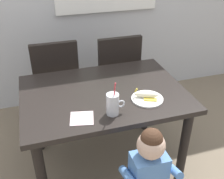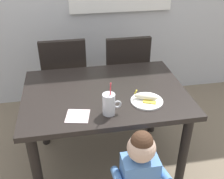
{
  "view_description": "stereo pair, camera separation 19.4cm",
  "coord_description": "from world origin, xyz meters",
  "px_view_note": "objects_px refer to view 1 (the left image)",
  "views": [
    {
      "loc": [
        -0.45,
        -1.68,
        1.8
      ],
      "look_at": [
        0.04,
        -0.09,
        0.81
      ],
      "focal_mm": 43.03,
      "sensor_mm": 36.0,
      "label": 1
    },
    {
      "loc": [
        -0.26,
        -1.73,
        1.8
      ],
      "look_at": [
        0.04,
        -0.09,
        0.81
      ],
      "focal_mm": 43.03,
      "sensor_mm": 36.0,
      "label": 2
    }
  ],
  "objects_px": {
    "snack_plate": "(147,99)",
    "milk_cup": "(113,105)",
    "dining_table": "(104,104)",
    "dining_chair_left": "(56,79)",
    "peeled_banana": "(147,95)",
    "paper_napkin": "(82,118)",
    "toddler_standing": "(149,170)",
    "dining_chair_right": "(116,73)"
  },
  "relations": [
    {
      "from": "snack_plate",
      "to": "milk_cup",
      "type": "bearing_deg",
      "value": -162.26
    },
    {
      "from": "dining_table",
      "to": "dining_chair_left",
      "type": "bearing_deg",
      "value": 113.06
    },
    {
      "from": "milk_cup",
      "to": "dining_table",
      "type": "bearing_deg",
      "value": 86.64
    },
    {
      "from": "milk_cup",
      "to": "snack_plate",
      "type": "bearing_deg",
      "value": 17.74
    },
    {
      "from": "peeled_banana",
      "to": "dining_chair_left",
      "type": "bearing_deg",
      "value": 122.6
    },
    {
      "from": "paper_napkin",
      "to": "dining_chair_left",
      "type": "bearing_deg",
      "value": 94.05
    },
    {
      "from": "snack_plate",
      "to": "dining_table",
      "type": "bearing_deg",
      "value": 143.29
    },
    {
      "from": "dining_chair_left",
      "to": "snack_plate",
      "type": "height_order",
      "value": "dining_chair_left"
    },
    {
      "from": "toddler_standing",
      "to": "milk_cup",
      "type": "height_order",
      "value": "milk_cup"
    },
    {
      "from": "dining_table",
      "to": "peeled_banana",
      "type": "height_order",
      "value": "peeled_banana"
    },
    {
      "from": "dining_chair_left",
      "to": "dining_table",
      "type": "bearing_deg",
      "value": 113.06
    },
    {
      "from": "milk_cup",
      "to": "peeled_banana",
      "type": "height_order",
      "value": "milk_cup"
    },
    {
      "from": "dining_table",
      "to": "snack_plate",
      "type": "xyz_separation_m",
      "value": [
        0.27,
        -0.2,
        0.12
      ]
    },
    {
      "from": "paper_napkin",
      "to": "dining_table",
      "type": "bearing_deg",
      "value": 51.91
    },
    {
      "from": "dining_chair_right",
      "to": "snack_plate",
      "type": "bearing_deg",
      "value": 87.4
    },
    {
      "from": "dining_chair_right",
      "to": "paper_napkin",
      "type": "relative_size",
      "value": 6.4
    },
    {
      "from": "dining_chair_left",
      "to": "peeled_banana",
      "type": "xyz_separation_m",
      "value": [
        0.56,
        -0.88,
        0.24
      ]
    },
    {
      "from": "dining_chair_left",
      "to": "paper_napkin",
      "type": "distance_m",
      "value": 1.01
    },
    {
      "from": "dining_chair_right",
      "to": "paper_napkin",
      "type": "bearing_deg",
      "value": 60.38
    },
    {
      "from": "dining_table",
      "to": "snack_plate",
      "type": "distance_m",
      "value": 0.36
    },
    {
      "from": "dining_table",
      "to": "toddler_standing",
      "type": "height_order",
      "value": "toddler_standing"
    },
    {
      "from": "dining_chair_left",
      "to": "paper_napkin",
      "type": "relative_size",
      "value": 6.4
    },
    {
      "from": "milk_cup",
      "to": "paper_napkin",
      "type": "height_order",
      "value": "milk_cup"
    },
    {
      "from": "dining_chair_left",
      "to": "dining_chair_right",
      "type": "xyz_separation_m",
      "value": [
        0.61,
        -0.04,
        0.0
      ]
    },
    {
      "from": "snack_plate",
      "to": "peeled_banana",
      "type": "xyz_separation_m",
      "value": [
        -0.0,
        0.01,
        0.03
      ]
    },
    {
      "from": "toddler_standing",
      "to": "snack_plate",
      "type": "relative_size",
      "value": 3.64
    },
    {
      "from": "dining_chair_left",
      "to": "milk_cup",
      "type": "distance_m",
      "value": 1.06
    },
    {
      "from": "dining_table",
      "to": "dining_chair_right",
      "type": "height_order",
      "value": "dining_chair_right"
    },
    {
      "from": "toddler_standing",
      "to": "peeled_banana",
      "type": "xyz_separation_m",
      "value": [
        0.16,
        0.44,
        0.26
      ]
    },
    {
      "from": "dining_chair_right",
      "to": "snack_plate",
      "type": "height_order",
      "value": "dining_chair_right"
    },
    {
      "from": "dining_table",
      "to": "snack_plate",
      "type": "bearing_deg",
      "value": -36.71
    },
    {
      "from": "dining_chair_left",
      "to": "milk_cup",
      "type": "height_order",
      "value": "milk_cup"
    },
    {
      "from": "peeled_banana",
      "to": "paper_napkin",
      "type": "bearing_deg",
      "value": -168.73
    },
    {
      "from": "snack_plate",
      "to": "peeled_banana",
      "type": "bearing_deg",
      "value": 97.88
    },
    {
      "from": "dining_chair_right",
      "to": "milk_cup",
      "type": "height_order",
      "value": "milk_cup"
    },
    {
      "from": "milk_cup",
      "to": "paper_napkin",
      "type": "distance_m",
      "value": 0.22
    },
    {
      "from": "peeled_banana",
      "to": "paper_napkin",
      "type": "xyz_separation_m",
      "value": [
        -0.49,
        -0.1,
        -0.03
      ]
    },
    {
      "from": "snack_plate",
      "to": "paper_napkin",
      "type": "xyz_separation_m",
      "value": [
        -0.5,
        -0.09,
        -0.0
      ]
    },
    {
      "from": "dining_table",
      "to": "paper_napkin",
      "type": "height_order",
      "value": "paper_napkin"
    },
    {
      "from": "dining_chair_right",
      "to": "milk_cup",
      "type": "distance_m",
      "value": 1.04
    },
    {
      "from": "toddler_standing",
      "to": "peeled_banana",
      "type": "bearing_deg",
      "value": 70.45
    },
    {
      "from": "dining_table",
      "to": "peeled_banana",
      "type": "bearing_deg",
      "value": -35.11
    }
  ]
}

